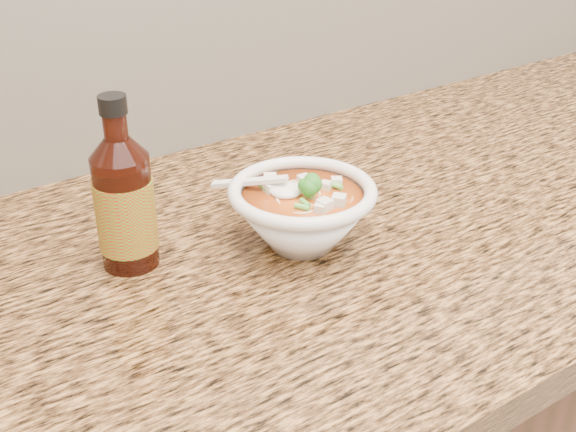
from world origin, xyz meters
TOP-DOWN VIEW (x-y plane):
  - counter_slab at (0.00, 1.68)m, footprint 4.00×0.68m
  - soup_bowl at (-0.13, 1.65)m, footprint 0.17×0.17m
  - hot_sauce_bottle at (-0.31, 1.73)m, footprint 0.07×0.07m

SIDE VIEW (x-z plane):
  - counter_slab at x=0.00m, z-range 0.86..0.90m
  - soup_bowl at x=-0.13m, z-range 0.89..0.99m
  - hot_sauce_bottle at x=-0.31m, z-range 0.88..1.07m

